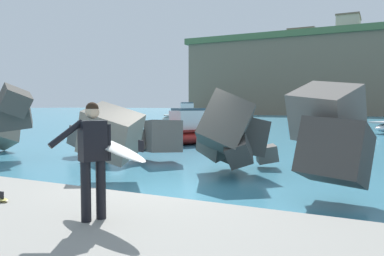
% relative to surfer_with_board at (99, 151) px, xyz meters
% --- Properties ---
extents(ground_plane, '(400.00, 400.00, 0.00)m').
position_rel_surfer_with_board_xyz_m(ground_plane, '(-0.74, 3.47, -1.28)').
color(ground_plane, teal).
extents(walkway_path, '(48.00, 4.40, 0.24)m').
position_rel_surfer_with_board_xyz_m(walkway_path, '(-0.74, -0.53, -1.16)').
color(walkway_path, gray).
rests_on(walkway_path, ground).
extents(breakwater_jetty, '(32.59, 6.22, 2.80)m').
position_rel_surfer_with_board_xyz_m(breakwater_jetty, '(-2.05, 4.68, -0.17)').
color(breakwater_jetty, gray).
rests_on(breakwater_jetty, ground).
extents(surfer_with_board, '(2.05, 1.52, 1.78)m').
position_rel_surfer_with_board_xyz_m(surfer_with_board, '(0.00, 0.00, 0.00)').
color(surfer_with_board, black).
rests_on(surfer_with_board, walkway_path).
extents(boat_near_left, '(4.52, 5.74, 1.81)m').
position_rel_surfer_with_board_xyz_m(boat_near_left, '(-5.04, 12.39, -0.71)').
color(boat_near_left, maroon).
rests_on(boat_near_left, ground).
extents(boat_near_right, '(5.43, 4.07, 2.10)m').
position_rel_surfer_with_board_xyz_m(boat_near_right, '(-0.76, 43.71, -0.58)').
color(boat_near_right, navy).
rests_on(boat_near_right, ground).
extents(boat_mid_left, '(4.98, 4.11, 2.25)m').
position_rel_surfer_with_board_xyz_m(boat_mid_left, '(-15.49, 32.60, -0.59)').
color(boat_mid_left, beige).
rests_on(boat_mid_left, ground).
extents(station_building_west, '(6.54, 8.12, 4.93)m').
position_rel_surfer_with_board_xyz_m(station_building_west, '(-14.34, 94.86, 16.84)').
color(station_building_west, beige).
rests_on(station_building_west, headland_bluff).
extents(station_building_central, '(4.45, 7.62, 4.24)m').
position_rel_surfer_with_board_xyz_m(station_building_central, '(-2.76, 80.70, 16.49)').
color(station_building_central, '#B2ADA3').
rests_on(station_building_central, headland_bluff).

